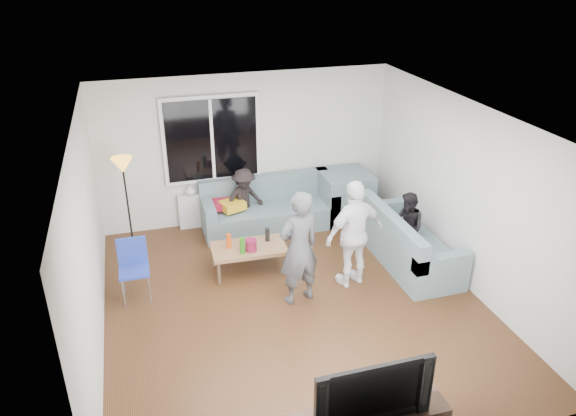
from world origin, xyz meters
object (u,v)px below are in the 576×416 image
object	(u,v)px
television	(369,386)
player_right	(355,234)
player_left	(299,248)
sofa_back_section	(269,205)
floor_lamp	(128,205)
coffee_table	(249,258)
sofa_right_section	(410,237)
side_chair	(134,272)
spectator_right	(408,227)
spectator_back	(244,200)

from	to	relation	value
television	player_right	bearing A→B (deg)	69.95
player_left	sofa_back_section	bearing A→B (deg)	-109.03
sofa_back_section	television	bearing A→B (deg)	-93.57
floor_lamp	player_left	world-z (taller)	player_left
coffee_table	player_right	size ratio (longest dim) A/B	0.69
sofa_back_section	sofa_right_section	world-z (taller)	same
side_chair	player_left	distance (m)	2.27
coffee_table	spectator_right	size ratio (longest dim) A/B	1.00
side_chair	player_right	xyz separation A→B (m)	(3.01, -0.48, 0.37)
player_left	spectator_right	world-z (taller)	player_left
player_right	television	size ratio (longest dim) A/B	1.39
side_chair	floor_lamp	distance (m)	1.47
player_right	sofa_back_section	bearing A→B (deg)	-85.02
side_chair	sofa_back_section	bearing A→B (deg)	34.88
sofa_back_section	side_chair	xyz separation A→B (m)	(-2.31, -1.56, 0.01)
floor_lamp	player_left	xyz separation A→B (m)	(2.14, -2.10, 0.04)
player_left	spectator_right	bearing A→B (deg)	-177.47
player_right	television	distance (m)	2.91
coffee_table	side_chair	size ratio (longest dim) A/B	1.28
television	side_chair	bearing A→B (deg)	122.08
spectator_back	floor_lamp	bearing A→B (deg)	167.41
spectator_right	side_chair	bearing A→B (deg)	-97.76
player_left	spectator_back	world-z (taller)	player_left
sofa_right_section	coffee_table	distance (m)	2.47
side_chair	spectator_back	size ratio (longest dim) A/B	0.77
coffee_table	television	size ratio (longest dim) A/B	0.96
side_chair	television	xyz separation A→B (m)	(2.01, -3.21, 0.34)
player_left	spectator_right	distance (m)	2.04
sofa_back_section	spectator_right	xyz separation A→B (m)	(1.76, -1.63, 0.12)
spectator_back	spectator_right	bearing A→B (deg)	-54.73
side_chair	player_left	world-z (taller)	player_left
coffee_table	player_left	size ratio (longest dim) A/B	0.67
player_right	spectator_back	distance (m)	2.37
sofa_right_section	floor_lamp	bearing A→B (deg)	68.47
player_left	spectator_back	distance (m)	2.29
sofa_back_section	side_chair	bearing A→B (deg)	-146.05
player_left	sofa_right_section	bearing A→B (deg)	179.69
player_right	spectator_back	world-z (taller)	player_right
spectator_right	spectator_back	xyz separation A→B (m)	(-2.19, 1.66, 0.01)
television	spectator_right	bearing A→B (deg)	56.75
sofa_back_section	spectator_back	xyz separation A→B (m)	(-0.43, 0.03, 0.13)
player_left	floor_lamp	bearing A→B (deg)	-58.96
sofa_back_section	player_right	world-z (taller)	player_right
floor_lamp	player_right	world-z (taller)	player_right
floor_lamp	side_chair	bearing A→B (deg)	-90.00
sofa_back_section	sofa_right_section	xyz separation A→B (m)	(1.76, -1.74, 0.00)
sofa_right_section	spectator_back	size ratio (longest dim) A/B	1.80
sofa_right_section	coffee_table	bearing A→B (deg)	79.18
sofa_back_section	television	world-z (taller)	television
floor_lamp	player_left	size ratio (longest dim) A/B	0.95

